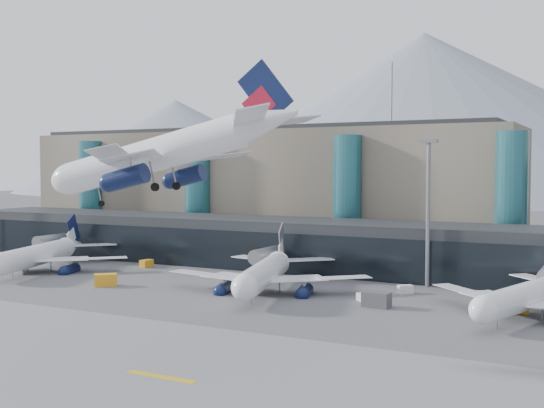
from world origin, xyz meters
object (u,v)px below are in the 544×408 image
(veh_h, at_px, (106,280))
(veh_b, at_px, (146,263))
(veh_f, at_px, (12,255))
(veh_d, at_px, (405,289))
(veh_g, at_px, (362,297))
(jet_parked_mid, at_px, (268,264))
(veh_c, at_px, (376,300))
(veh_e, at_px, (518,307))
(lightmast_mid, at_px, (428,204))
(veh_a, at_px, (17,270))
(jet_parked_left, at_px, (45,247))
(jet_parked_right, at_px, (534,287))
(hero_jet, at_px, (175,142))

(veh_h, bearing_deg, veh_b, 68.24)
(veh_f, bearing_deg, veh_d, -90.07)
(veh_b, relative_size, veh_g, 1.29)
(veh_d, xyz_separation_m, veh_f, (-92.50, 1.26, 0.15))
(veh_h, bearing_deg, veh_f, 115.11)
(jet_parked_mid, relative_size, veh_c, 9.00)
(veh_e, distance_m, veh_f, 111.49)
(veh_f, relative_size, veh_g, 1.46)
(lightmast_mid, distance_m, veh_a, 79.25)
(jet_parked_left, height_order, jet_parked_right, jet_parked_left)
(veh_c, bearing_deg, lightmast_mid, 88.62)
(lightmast_mid, xyz_separation_m, veh_g, (-5.62, -17.30, -13.82))
(lightmast_mid, distance_m, veh_h, 57.70)
(hero_jet, height_order, jet_parked_right, hero_jet)
(lightmast_mid, xyz_separation_m, veh_h, (-50.17, -25.18, -13.35))
(veh_h, bearing_deg, jet_parked_right, -34.17)
(veh_e, bearing_deg, jet_parked_left, 173.20)
(veh_a, relative_size, veh_e, 0.96)
(hero_jet, bearing_deg, veh_a, 146.90)
(veh_c, xyz_separation_m, veh_h, (-47.99, -4.45, -0.06))
(veh_f, bearing_deg, veh_c, -98.03)
(veh_f, height_order, veh_h, veh_h)
(hero_jet, xyz_separation_m, veh_h, (-36.62, 30.19, -22.37))
(veh_c, bearing_deg, veh_a, -173.73)
(jet_parked_right, bearing_deg, veh_g, 109.90)
(lightmast_mid, height_order, veh_a, lightmast_mid)
(lightmast_mid, bearing_deg, veh_e, -41.66)
(jet_parked_left, bearing_deg, veh_a, 159.65)
(jet_parked_mid, xyz_separation_m, veh_h, (-27.08, -9.60, -3.38))
(veh_c, bearing_deg, veh_f, 175.86)
(lightmast_mid, xyz_separation_m, hero_jet, (-13.55, -55.36, 9.02))
(jet_parked_mid, relative_size, veh_g, 17.78)
(veh_a, bearing_deg, hero_jet, -57.54)
(lightmast_mid, xyz_separation_m, jet_parked_right, (19.16, -15.71, -10.38))
(jet_parked_mid, distance_m, veh_e, 40.33)
(jet_parked_left, bearing_deg, jet_parked_right, -108.32)
(jet_parked_right, relative_size, veh_e, 11.58)
(jet_parked_right, distance_m, veh_d, 22.43)
(veh_c, distance_m, veh_d, 12.90)
(lightmast_mid, height_order, veh_h, lightmast_mid)
(lightmast_mid, height_order, hero_jet, hero_jet)
(veh_g, bearing_deg, veh_b, -150.72)
(hero_jet, height_order, veh_a, hero_jet)
(jet_parked_mid, relative_size, veh_a, 13.26)
(jet_parked_mid, xyz_separation_m, veh_d, (21.50, 7.72, -3.76))
(jet_parked_right, relative_size, veh_h, 8.60)
(jet_parked_right, relative_size, veh_c, 8.16)
(veh_c, bearing_deg, veh_h, -170.10)
(jet_parked_mid, bearing_deg, jet_parked_right, -106.17)
(jet_parked_right, bearing_deg, veh_c, 119.47)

